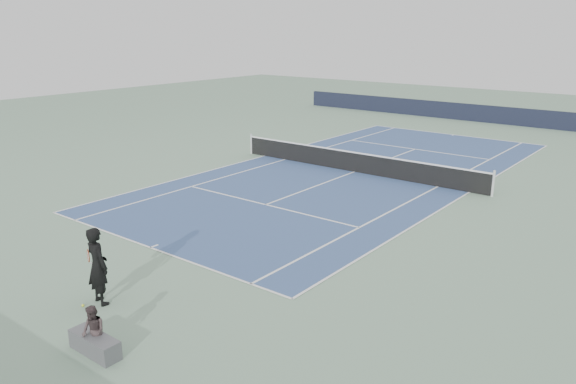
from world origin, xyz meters
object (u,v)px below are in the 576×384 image
Objects in this scene: tennis_player at (98,266)px; spectator_bench at (94,337)px; tennis_net at (355,162)px; tennis_ball at (83,305)px.

tennis_player is 1.48× the size of spectator_bench.
tennis_net is 9.79× the size of spectator_bench.
spectator_bench is at bearing -26.24° from tennis_ball.
tennis_net is at bearing 96.43° from tennis_ball.
tennis_net is 186.11× the size of tennis_ball.
tennis_net is 15.40m from tennis_ball.
tennis_ball is 0.05× the size of spectator_bench.
spectator_bench reaches higher than tennis_ball.
tennis_net reaches higher than tennis_ball.
tennis_ball is at bearing -83.57° from tennis_net.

